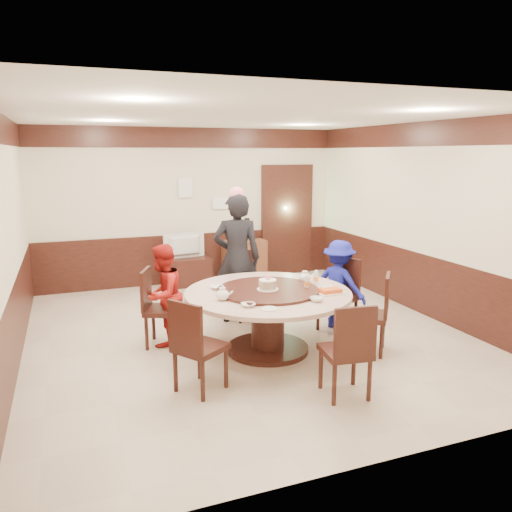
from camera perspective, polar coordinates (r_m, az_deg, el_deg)
name	(u,v)px	position (r m, az deg, el deg)	size (l,w,h in m)	color
room	(247,254)	(6.41, -1.06, 0.19)	(6.00, 6.04, 2.84)	beige
banquet_table	(268,309)	(5.99, 1.37, -6.04)	(1.98, 1.98, 0.78)	black
chair_0	(338,308)	(6.87, 9.36, -5.87)	(0.59, 0.59, 0.97)	black
chair_1	(247,297)	(7.26, -1.01, -4.73)	(0.44, 0.45, 0.97)	black
chair_2	(162,321)	(6.36, -10.66, -7.36)	(0.58, 0.58, 0.97)	black
chair_3	(199,362)	(5.14, -6.51, -11.94)	(0.61, 0.61, 0.97)	black
chair_4	(346,367)	(5.08, 10.21, -12.33)	(0.49, 0.50, 0.97)	black
chair_5	(369,327)	(6.19, 12.81, -7.97)	(0.62, 0.62, 0.97)	black
person_standing	(237,258)	(6.99, -2.20, -0.27)	(0.66, 0.44, 1.82)	black
person_red	(163,295)	(6.29, -10.58, -4.40)	(0.62, 0.48, 1.27)	#AF1B17
person_blue	(339,284)	(6.87, 9.44, -3.23)	(0.78, 0.45, 1.21)	navy
birthday_cake	(268,285)	(5.87, 1.34, -3.28)	(0.26, 0.26, 0.18)	white
teapot_left	(223,295)	(5.57, -3.85, -4.47)	(0.17, 0.15, 0.13)	white
teapot_right	(305,278)	(6.35, 5.59, -2.47)	(0.17, 0.15, 0.13)	white
bowl_0	(217,287)	(6.04, -4.46, -3.60)	(0.15, 0.15, 0.04)	white
bowl_1	(317,299)	(5.57, 6.94, -4.93)	(0.15, 0.15, 0.05)	white
bowl_2	(248,305)	(5.34, -0.89, -5.61)	(0.15, 0.15, 0.04)	white
bowl_3	(327,288)	(6.05, 8.11, -3.62)	(0.14, 0.14, 0.04)	white
saucer_near	(269,309)	(5.26, 1.53, -6.04)	(0.18, 0.18, 0.01)	white
saucer_far	(285,278)	(6.54, 3.38, -2.50)	(0.18, 0.18, 0.01)	white
shrimp_platter	(330,292)	(5.87, 8.48, -4.04)	(0.30, 0.20, 0.06)	white
bottle_0	(307,283)	(6.02, 5.84, -3.07)	(0.06, 0.06, 0.16)	white
bottle_1	(316,278)	(6.27, 6.88, -2.51)	(0.06, 0.06, 0.16)	white
tv_stand	(187,272)	(9.11, -7.94, -1.80)	(0.85, 0.45, 0.50)	black
television	(186,246)	(9.02, -8.02, 1.14)	(0.78, 0.10, 0.45)	gray
side_cabinet	(244,260)	(9.42, -1.37, -0.47)	(0.80, 0.40, 0.75)	brown
thermos	(247,230)	(9.33, -1.03, 2.95)	(0.15, 0.15, 0.38)	silver
notice_left	(185,188)	(9.10, -8.07, 7.75)	(0.25, 0.00, 0.35)	white
notice_right	(220,203)	(9.29, -4.09, 6.06)	(0.30, 0.00, 0.22)	white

